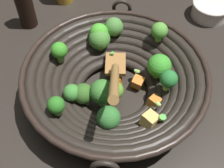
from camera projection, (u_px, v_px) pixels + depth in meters
The scene contains 4 objects.
ground_plane at pixel (115, 95), 0.73m from camera, with size 4.00×4.00×0.00m, color #28231E.
wok at pixel (115, 79), 0.69m from camera, with size 0.43×0.43×0.23m.
soy_sauce_bottle at pixel (24, 4), 0.84m from camera, with size 0.05×0.05×0.19m.
prep_bowl at pixel (211, 9), 0.90m from camera, with size 0.12×0.12×0.05m.
Camera 1 is at (-0.24, 0.35, 0.60)m, focal length 47.41 mm.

